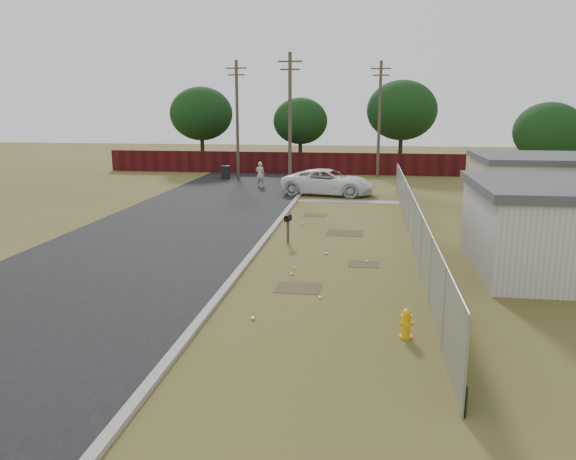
% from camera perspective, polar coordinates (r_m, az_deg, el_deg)
% --- Properties ---
extents(ground, '(120.00, 120.00, 0.00)m').
position_cam_1_polar(ground, '(22.35, 4.67, -1.99)').
color(ground, brown).
rests_on(ground, ground).
extents(street, '(15.10, 60.00, 0.12)m').
position_cam_1_polar(street, '(31.22, -6.86, 2.16)').
color(street, black).
rests_on(street, ground).
extents(chainlink_fence, '(0.10, 27.06, 2.02)m').
position_cam_1_polar(chainlink_fence, '(23.21, 12.58, 0.32)').
color(chainlink_fence, '#989AA1').
rests_on(chainlink_fence, ground).
extents(privacy_fence, '(30.00, 0.12, 1.80)m').
position_cam_1_polar(privacy_fence, '(47.40, -0.70, 6.84)').
color(privacy_fence, '#420E0F').
rests_on(privacy_fence, ground).
extents(utility_poles, '(12.60, 8.24, 9.00)m').
position_cam_1_polar(utility_poles, '(42.57, 1.54, 11.31)').
color(utility_poles, brown).
rests_on(utility_poles, ground).
extents(houses, '(9.30, 17.24, 3.10)m').
position_cam_1_polar(houses, '(26.45, 26.68, 2.43)').
color(houses, beige).
rests_on(houses, ground).
extents(horizon_trees, '(33.32, 31.94, 7.78)m').
position_cam_1_polar(horizon_trees, '(45.18, 7.77, 11.19)').
color(horizon_trees, '#2F2415').
rests_on(horizon_trees, ground).
extents(fire_hydrant, '(0.36, 0.37, 0.77)m').
position_cam_1_polar(fire_hydrant, '(14.22, 11.92, -9.30)').
color(fire_hydrant, '#F8B50D').
rests_on(fire_hydrant, ground).
extents(mailbox, '(0.28, 0.53, 1.20)m').
position_cam_1_polar(mailbox, '(23.13, -0.01, 0.96)').
color(mailbox, brown).
rests_on(mailbox, ground).
extents(pickup_truck, '(6.21, 3.58, 1.63)m').
position_cam_1_polar(pickup_truck, '(36.07, 4.13, 4.89)').
color(pickup_truck, white).
rests_on(pickup_truck, ground).
extents(pedestrian, '(0.64, 0.43, 1.74)m').
position_cam_1_polar(pedestrian, '(39.73, -2.84, 5.68)').
color(pedestrian, beige).
rests_on(pedestrian, ground).
extents(trash_bin, '(0.73, 0.73, 1.02)m').
position_cam_1_polar(trash_bin, '(44.26, -6.40, 5.87)').
color(trash_bin, black).
rests_on(trash_bin, ground).
extents(scattered_litter, '(3.25, 12.37, 0.07)m').
position_cam_1_polar(scattered_litter, '(20.57, 2.90, -3.12)').
color(scattered_litter, silver).
rests_on(scattered_litter, ground).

